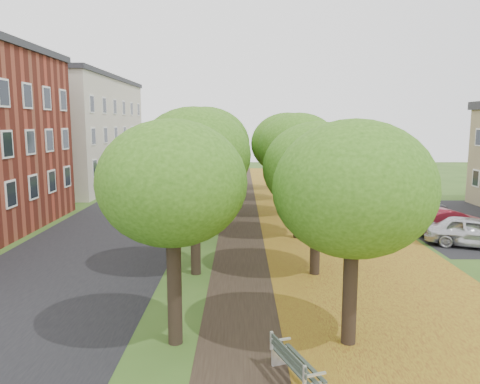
{
  "coord_description": "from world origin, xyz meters",
  "views": [
    {
      "loc": [
        -0.39,
        -12.23,
        6.07
      ],
      "look_at": [
        -0.42,
        11.71,
        2.5
      ],
      "focal_mm": 35.0,
      "sensor_mm": 36.0,
      "label": 1
    }
  ],
  "objects_px": {
    "car_silver": "(473,232)",
    "car_white": "(399,197)",
    "bench": "(295,364)",
    "car_red": "(448,221)",
    "car_grey": "(412,205)"
  },
  "relations": [
    {
      "from": "bench",
      "to": "car_grey",
      "type": "relative_size",
      "value": 0.44
    },
    {
      "from": "car_silver",
      "to": "car_white",
      "type": "height_order",
      "value": "car_white"
    },
    {
      "from": "car_silver",
      "to": "car_grey",
      "type": "distance_m",
      "value": 8.19
    },
    {
      "from": "car_red",
      "to": "car_grey",
      "type": "xyz_separation_m",
      "value": [
        0.0,
        5.45,
        -0.03
      ]
    },
    {
      "from": "car_white",
      "to": "bench",
      "type": "bearing_deg",
      "value": 178.8
    },
    {
      "from": "car_grey",
      "to": "car_silver",
      "type": "bearing_deg",
      "value": -160.66
    },
    {
      "from": "car_silver",
      "to": "car_white",
      "type": "distance_m",
      "value": 10.77
    },
    {
      "from": "bench",
      "to": "car_white",
      "type": "height_order",
      "value": "car_white"
    },
    {
      "from": "bench",
      "to": "car_silver",
      "type": "distance_m",
      "value": 15.87
    },
    {
      "from": "car_silver",
      "to": "car_white",
      "type": "bearing_deg",
      "value": 24.34
    },
    {
      "from": "bench",
      "to": "car_red",
      "type": "relative_size",
      "value": 0.47
    },
    {
      "from": "car_silver",
      "to": "car_red",
      "type": "height_order",
      "value": "car_silver"
    },
    {
      "from": "car_red",
      "to": "car_grey",
      "type": "relative_size",
      "value": 0.93
    },
    {
      "from": "car_red",
      "to": "car_grey",
      "type": "height_order",
      "value": "car_red"
    },
    {
      "from": "car_red",
      "to": "car_silver",
      "type": "bearing_deg",
      "value": 168.0
    }
  ]
}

